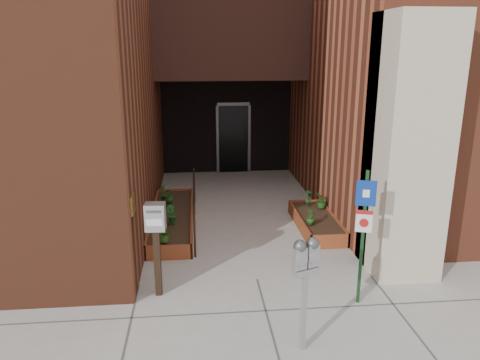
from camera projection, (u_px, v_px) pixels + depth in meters
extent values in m
plane|color=#9E9991|center=(257.00, 279.00, 8.03)|extent=(80.00, 80.00, 0.00)
cube|color=brown|center=(4.00, 2.00, 12.50)|extent=(8.00, 14.60, 10.00)
cube|color=brown|center=(425.00, 7.00, 14.05)|extent=(8.00, 13.70, 10.00)
cube|color=#B9AC8E|center=(407.00, 149.00, 7.85)|extent=(1.10, 1.20, 4.40)
cube|color=black|center=(229.00, 41.00, 12.67)|extent=(4.20, 2.00, 2.00)
cube|color=black|center=(227.00, 124.00, 14.70)|extent=(4.00, 0.30, 3.00)
cube|color=black|center=(233.00, 139.00, 14.67)|extent=(0.90, 0.06, 2.10)
cube|color=#B79338|center=(132.00, 204.00, 7.24)|extent=(0.04, 0.30, 0.30)
cube|color=brown|center=(168.00, 253.00, 8.72)|extent=(0.90, 0.04, 0.30)
cube|color=brown|center=(175.00, 195.00, 12.13)|extent=(0.90, 0.04, 0.30)
cube|color=brown|center=(153.00, 220.00, 10.39)|extent=(0.04, 3.60, 0.30)
cube|color=brown|center=(192.00, 218.00, 10.46)|extent=(0.04, 3.60, 0.30)
cube|color=black|center=(172.00, 220.00, 10.43)|extent=(0.82, 3.52, 0.26)
cube|color=brown|center=(330.00, 242.00, 9.21)|extent=(0.80, 0.04, 0.30)
cube|color=brown|center=(305.00, 206.00, 11.27)|extent=(0.80, 0.04, 0.30)
cube|color=brown|center=(299.00, 223.00, 10.20)|extent=(0.04, 2.20, 0.30)
cube|color=brown|center=(333.00, 221.00, 10.27)|extent=(0.04, 2.20, 0.30)
cube|color=black|center=(316.00, 223.00, 10.24)|extent=(0.72, 2.12, 0.26)
cylinder|color=black|center=(195.00, 235.00, 8.76)|extent=(0.04, 0.04, 0.90)
cylinder|color=black|center=(194.00, 185.00, 11.92)|extent=(0.04, 0.04, 0.90)
cylinder|color=black|center=(194.00, 188.00, 10.22)|extent=(0.04, 3.30, 0.04)
cube|color=#A0A0A2|center=(303.00, 312.00, 6.04)|extent=(0.08, 0.08, 1.09)
cube|color=#A0A0A2|center=(305.00, 271.00, 5.87)|extent=(0.35, 0.24, 0.09)
cube|color=#A0A0A2|center=(300.00, 258.00, 5.78)|extent=(0.19, 0.16, 0.28)
sphere|color=#59595B|center=(300.00, 246.00, 5.74)|extent=(0.16, 0.16, 0.16)
cube|color=white|center=(302.00, 258.00, 5.73)|extent=(0.09, 0.04, 0.05)
cube|color=#B21414|center=(302.00, 265.00, 5.75)|extent=(0.09, 0.04, 0.03)
cube|color=#A0A0A2|center=(312.00, 255.00, 5.86)|extent=(0.19, 0.16, 0.28)
sphere|color=#59595B|center=(313.00, 243.00, 5.81)|extent=(0.16, 0.16, 0.16)
cube|color=white|center=(315.00, 256.00, 5.80)|extent=(0.09, 0.04, 0.05)
cube|color=#B21414|center=(314.00, 262.00, 5.83)|extent=(0.09, 0.04, 0.03)
cube|color=#133517|center=(362.00, 239.00, 7.03)|extent=(0.06, 0.06, 2.13)
cube|color=navy|center=(366.00, 193.00, 6.80)|extent=(0.28, 0.10, 0.39)
cube|color=white|center=(366.00, 193.00, 6.80)|extent=(0.10, 0.04, 0.12)
cube|color=white|center=(364.00, 221.00, 6.92)|extent=(0.24, 0.09, 0.34)
cube|color=#B21414|center=(365.00, 213.00, 6.88)|extent=(0.24, 0.08, 0.06)
cylinder|color=#B21414|center=(364.00, 223.00, 6.92)|extent=(0.13, 0.05, 0.14)
cube|color=black|center=(158.00, 262.00, 7.39)|extent=(0.11, 0.11, 1.13)
cube|color=silver|center=(155.00, 217.00, 7.18)|extent=(0.32, 0.25, 0.43)
cube|color=#59595B|center=(154.00, 212.00, 7.03)|extent=(0.23, 0.02, 0.04)
cube|color=white|center=(154.00, 223.00, 7.08)|extent=(0.25, 0.03, 0.10)
imported|color=#2A5919|center=(164.00, 233.00, 8.80)|extent=(0.44, 0.44, 0.36)
imported|color=#17531C|center=(171.00, 214.00, 9.72)|extent=(0.29, 0.29, 0.38)
imported|color=#175019|center=(169.00, 196.00, 11.02)|extent=(0.21, 0.21, 0.33)
imported|color=#21611B|center=(163.00, 192.00, 11.27)|extent=(0.25, 0.25, 0.36)
imported|color=#215217|center=(311.00, 217.00, 9.69)|extent=(0.24, 0.24, 0.31)
imported|color=#19571E|center=(308.00, 197.00, 10.87)|extent=(0.27, 0.27, 0.37)
imported|color=#225819|center=(322.00, 200.00, 10.65)|extent=(0.39, 0.39, 0.35)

